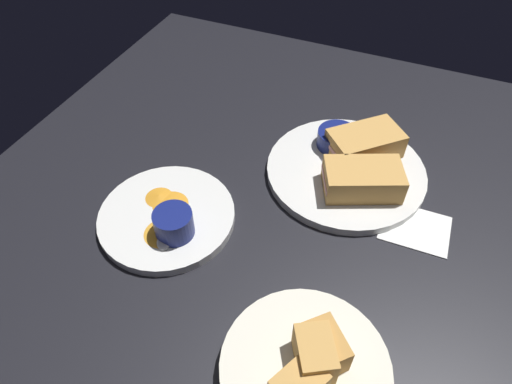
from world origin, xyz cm
name	(u,v)px	position (x,y,z in cm)	size (l,w,h in cm)	color
ground_plane	(285,209)	(0.00, 0.00, -1.50)	(110.00, 110.00, 3.00)	black
plate_sandwich_main	(346,171)	(-7.65, -11.05, 0.80)	(28.85, 28.85, 1.60)	silver
sandwich_half_near	(363,179)	(-11.29, -6.95, 4.00)	(14.95, 12.16, 4.80)	tan
sandwich_half_far	(365,143)	(-9.38, -16.25, 4.00)	(14.65, 14.47, 4.80)	tan
ramekin_dark_sauce	(337,138)	(-4.16, -16.52, 3.36)	(7.55, 7.55, 3.25)	navy
spoon_by_dark_ramekin	(343,165)	(-6.91, -11.37, 1.96)	(5.97, 9.39, 0.80)	silver
plate_chips_companion	(167,216)	(16.96, 11.11, 0.80)	(22.64, 22.64, 1.60)	silver
ramekin_light_gravy	(174,223)	(13.57, 13.94, 3.95)	(6.23, 6.23, 4.40)	navy
spoon_by_gravy_ramekin	(164,235)	(14.72, 15.40, 1.96)	(5.89, 9.42, 0.80)	silver
plantain_chip_scatter	(165,212)	(17.18, 11.21, 1.90)	(11.57, 14.32, 0.60)	gold
bread_basket_rear	(306,368)	(-12.65, 26.66, 2.27)	(21.53, 21.53, 7.92)	silver
paper_napkin_folded	(415,228)	(-21.70, -3.28, 0.20)	(11.00, 9.00, 0.40)	white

